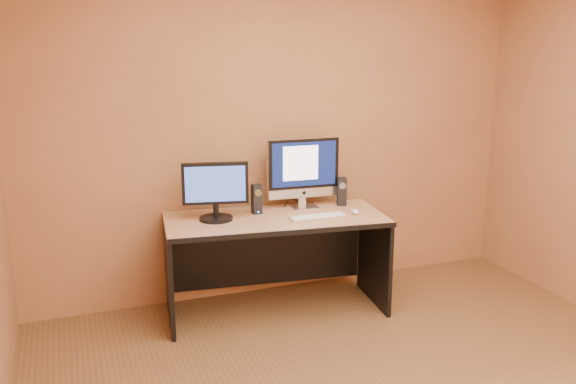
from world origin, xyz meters
name	(u,v)px	position (x,y,z in m)	size (l,w,h in m)	color
walls	(421,185)	(0.00, 0.00, 1.30)	(4.00, 4.00, 2.60)	#9A653E
desk	(276,265)	(-0.19, 1.57, 0.37)	(1.58, 0.69, 0.73)	tan
imac	(304,173)	(0.10, 1.75, 1.00)	(0.56, 0.21, 0.54)	#B4B4B9
second_monitor	(215,192)	(-0.61, 1.65, 0.94)	(0.47, 0.24, 0.42)	black
speaker_left	(257,199)	(-0.29, 1.72, 0.84)	(0.07, 0.07, 0.22)	black
speaker_right	(342,191)	(0.40, 1.71, 0.84)	(0.07, 0.07, 0.22)	black
keyboard	(318,217)	(0.09, 1.45, 0.74)	(0.43, 0.11, 0.02)	silver
mouse	(355,211)	(0.39, 1.45, 0.75)	(0.06, 0.10, 0.04)	silver
cable_a	(301,203)	(0.13, 1.87, 0.74)	(0.01, 0.01, 0.22)	black
cable_b	(286,204)	(0.00, 1.87, 0.74)	(0.01, 0.01, 0.18)	black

